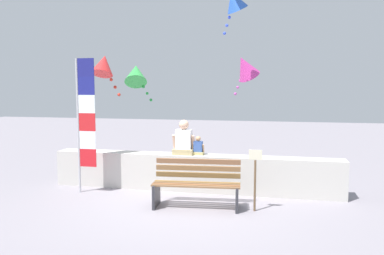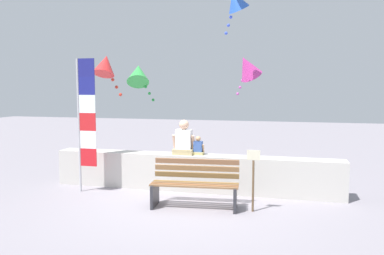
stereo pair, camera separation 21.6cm
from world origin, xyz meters
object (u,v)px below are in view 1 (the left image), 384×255
(park_bench, at_px, (197,185))
(person_child, at_px, (198,147))
(person_adult, at_px, (184,141))
(kite_blue, at_px, (234,1))
(flag_banner, at_px, (84,118))
(kite_green, at_px, (136,74))
(sign_post, at_px, (255,175))
(kite_magenta, at_px, (245,67))
(kite_red, at_px, (104,65))

(park_bench, bearing_deg, person_child, 100.35)
(person_adult, relative_size, kite_blue, 0.70)
(person_child, bearing_deg, flag_banner, -163.04)
(kite_green, bearing_deg, flag_banner, -95.26)
(kite_blue, bearing_deg, sign_post, -74.41)
(kite_magenta, xyz_separation_m, sign_post, (0.50, -3.48, -2.14))
(kite_blue, relative_size, kite_magenta, 0.92)
(person_adult, relative_size, kite_magenta, 0.65)
(kite_blue, height_order, sign_post, kite_blue)
(kite_magenta, bearing_deg, person_adult, -116.37)
(flag_banner, distance_m, kite_green, 2.72)
(flag_banner, relative_size, kite_blue, 2.66)
(person_adult, distance_m, flag_banner, 2.20)
(park_bench, height_order, person_adult, person_adult)
(person_child, relative_size, kite_green, 0.36)
(kite_green, bearing_deg, person_adult, -45.16)
(kite_magenta, bearing_deg, park_bench, -99.87)
(person_adult, xyz_separation_m, kite_magenta, (1.13, 2.29, 1.72))
(park_bench, height_order, kite_magenta, kite_magenta)
(person_adult, relative_size, person_child, 1.84)
(flag_banner, height_order, kite_green, kite_green)
(person_adult, bearing_deg, flag_banner, -160.53)
(park_bench, distance_m, flag_banner, 2.86)
(flag_banner, bearing_deg, kite_green, 84.74)
(flag_banner, bearing_deg, person_child, 16.96)
(person_adult, relative_size, sign_post, 0.67)
(kite_red, bearing_deg, sign_post, -24.63)
(kite_blue, bearing_deg, flag_banner, -145.67)
(kite_green, distance_m, sign_post, 4.95)
(park_bench, height_order, kite_green, kite_green)
(park_bench, xyz_separation_m, kite_magenta, (0.60, 3.45, 2.40))
(flag_banner, xyz_separation_m, kite_magenta, (3.15, 3.00, 1.19))
(kite_green, bearing_deg, kite_blue, -10.28)
(flag_banner, distance_m, kite_blue, 4.49)
(flag_banner, height_order, kite_magenta, kite_magenta)
(kite_blue, bearing_deg, park_bench, -99.25)
(kite_blue, xyz_separation_m, kite_magenta, (0.20, 0.98, -1.52))
(person_adult, height_order, kite_green, kite_green)
(flag_banner, bearing_deg, sign_post, -7.52)
(person_adult, height_order, sign_post, person_adult)
(person_child, height_order, kite_green, kite_green)
(kite_green, bearing_deg, person_child, -40.43)
(kite_green, xyz_separation_m, kite_blue, (2.72, -0.49, 1.69))
(kite_blue, height_order, kite_magenta, kite_blue)
(kite_blue, bearing_deg, kite_red, -165.87)
(person_child, bearing_deg, kite_magenta, 70.45)
(kite_green, bearing_deg, sign_post, -41.19)
(kite_red, height_order, sign_post, kite_red)
(park_bench, relative_size, kite_magenta, 1.45)
(kite_blue, relative_size, sign_post, 0.95)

